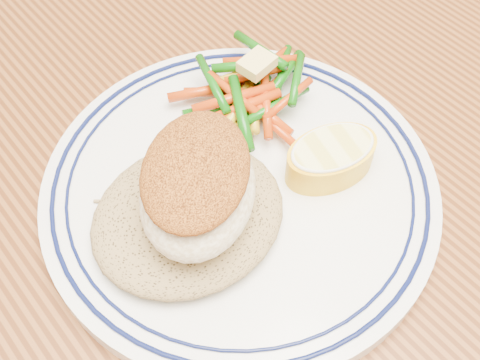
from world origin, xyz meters
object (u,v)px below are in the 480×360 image
at_px(dining_table, 229,231).
at_px(vegetable_pile, 249,91).
at_px(rice_pilaf, 188,213).
at_px(fish_fillet, 197,185).
at_px(lemon_wedge, 331,157).
at_px(plate, 240,189).

relative_size(dining_table, vegetable_pile, 13.91).
xyz_separation_m(rice_pilaf, vegetable_pile, (0.10, 0.05, 0.00)).
xyz_separation_m(fish_fillet, vegetable_pile, (0.09, 0.06, -0.03)).
bearing_deg(lemon_wedge, vegetable_pile, 91.94).
xyz_separation_m(rice_pilaf, fish_fillet, (0.01, -0.01, 0.03)).
height_order(rice_pilaf, fish_fillet, fish_fillet).
distance_m(rice_pilaf, fish_fillet, 0.03).
distance_m(rice_pilaf, vegetable_pile, 0.11).
bearing_deg(plate, vegetable_pile, 44.94).
distance_m(plate, fish_fillet, 0.06).
bearing_deg(lemon_wedge, fish_fillet, 167.01).
xyz_separation_m(plate, rice_pilaf, (-0.04, -0.00, 0.02)).
bearing_deg(plate, lemon_wedge, -27.81).
relative_size(dining_table, fish_fillet, 12.89).
height_order(fish_fillet, vegetable_pile, fish_fillet).
xyz_separation_m(plate, lemon_wedge, (0.05, -0.03, 0.02)).
height_order(plate, lemon_wedge, lemon_wedge).
xyz_separation_m(rice_pilaf, lemon_wedge, (0.10, -0.03, 0.00)).
xyz_separation_m(plate, vegetable_pile, (0.05, 0.05, 0.02)).
bearing_deg(vegetable_pile, lemon_wedge, -88.06).
height_order(fish_fillet, lemon_wedge, fish_fillet).
distance_m(dining_table, plate, 0.11).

